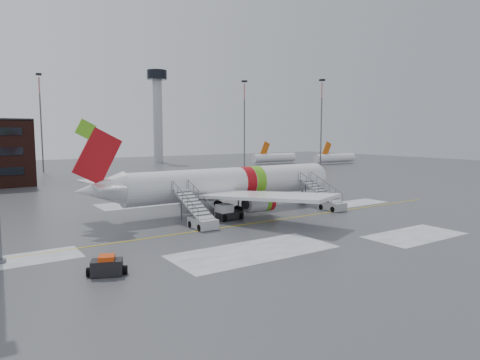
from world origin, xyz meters
TOP-DOWN VIEW (x-y plane):
  - ground at (0.00, 0.00)m, footprint 260.00×260.00m
  - airliner at (1.77, 7.22)m, footprint 35.03×32.97m
  - airstair_fwd at (13.22, 0.69)m, footprint 2.05×7.70m
  - airstair_aft at (-5.38, 0.69)m, footprint 2.05×7.70m
  - pushback_tug at (-0.97, 2.31)m, footprint 3.16×2.43m
  - baggage_tractor at (-17.89, -9.27)m, footprint 2.86×1.94m
  - control_tower at (30.00, 95.00)m, footprint 6.40×6.40m
  - light_mast_far_ne at (42.00, 62.00)m, footprint 1.20×1.20m
  - light_mast_far_n at (-8.00, 78.00)m, footprint 1.20×1.20m
  - light_mast_far_e at (58.00, 48.00)m, footprint 1.20×1.20m
  - distant_aircraft at (62.50, 64.00)m, footprint 35.00×18.00m

SIDE VIEW (x-z plane):
  - ground at x=0.00m, z-range 0.00..0.00m
  - distant_aircraft at x=62.50m, z-range -4.00..4.00m
  - baggage_tractor at x=-17.89m, z-range -0.11..1.30m
  - pushback_tug at x=-0.97m, z-range -0.10..1.67m
  - airstair_fwd at x=13.22m, z-range -0.68..2.81m
  - airstair_aft at x=-5.38m, z-range -0.68..2.81m
  - airliner at x=1.77m, z-range -2.17..9.01m
  - light_mast_far_ne at x=42.00m, z-range 1.71..25.96m
  - light_mast_far_n at x=-8.00m, z-range 1.71..25.96m
  - light_mast_far_e at x=58.00m, z-range 1.71..25.96m
  - control_tower at x=30.00m, z-range 3.75..33.75m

